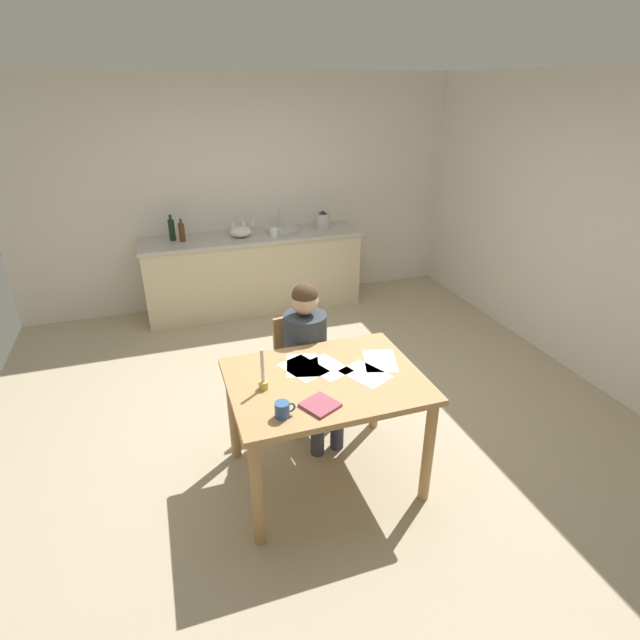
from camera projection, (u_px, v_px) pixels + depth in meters
name	position (u px, v px, depth m)	size (l,w,h in m)	color
ground_plane	(312.00, 413.00, 4.13)	(5.20, 5.20, 0.04)	tan
wall_back	(243.00, 194.00, 5.78)	(5.20, 0.12, 2.60)	silver
wall_right	(595.00, 232.00, 4.31)	(0.12, 5.20, 2.60)	silver
kitchen_counter	(254.00, 272.00, 5.84)	(2.50, 0.64, 0.90)	beige
dining_table	(325.00, 394.00, 3.17)	(1.21, 0.92, 0.79)	tan
chair_at_table	(302.00, 365.00, 3.86)	(0.44, 0.44, 0.86)	tan
person_seated	(309.00, 352.00, 3.66)	(0.37, 0.61, 1.19)	#333842
coffee_mug	(283.00, 410.00, 2.74)	(0.12, 0.08, 0.09)	#33598C
candlestick	(263.00, 378.00, 2.97)	(0.06, 0.06, 0.27)	gold
book_magazine	(320.00, 405.00, 2.84)	(0.18, 0.18, 0.02)	#9C4658
paper_letter	(366.00, 374.00, 3.16)	(0.21, 0.30, 0.00)	white
paper_bill	(380.00, 361.00, 3.30)	(0.21, 0.30, 0.00)	white
paper_envelope	(303.00, 365.00, 3.25)	(0.21, 0.30, 0.00)	white
paper_receipt	(303.00, 368.00, 3.22)	(0.21, 0.30, 0.00)	white
paper_notice	(327.00, 367.00, 3.23)	(0.21, 0.30, 0.00)	white
sink_unit	(283.00, 230.00, 5.75)	(0.36, 0.36, 0.24)	#B2B7BC
bottle_oil	(172.00, 229.00, 5.41)	(0.07, 0.07, 0.28)	black
bottle_vinegar	(182.00, 232.00, 5.38)	(0.07, 0.07, 0.25)	#593319
mixing_bowl	(241.00, 232.00, 5.57)	(0.24, 0.24, 0.11)	white
stovetop_kettle	(323.00, 221.00, 5.85)	(0.18, 0.18, 0.22)	#B7BABF
wine_glass_near_sink	(252.00, 222.00, 5.74)	(0.07, 0.07, 0.15)	silver
wine_glass_by_kettle	(243.00, 223.00, 5.71)	(0.07, 0.07, 0.15)	silver
wine_glass_back_left	(233.00, 224.00, 5.67)	(0.07, 0.07, 0.15)	silver
teacup_on_counter	(274.00, 232.00, 5.56)	(0.12, 0.08, 0.10)	white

